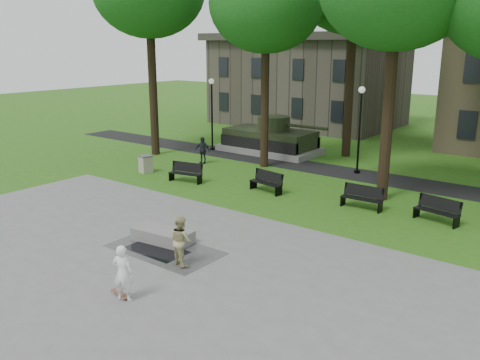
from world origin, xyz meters
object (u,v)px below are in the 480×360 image
at_px(skateboarder, 123,273).
at_px(park_bench_0, 186,172).
at_px(trash_bin, 146,164).
at_px(friend_watching, 181,241).
at_px(concrete_block, 163,235).

bearing_deg(skateboarder, park_bench_0, -76.39).
distance_m(skateboarder, trash_bin, 14.72).
relative_size(park_bench_0, trash_bin, 1.93).
height_order(skateboarder, friend_watching, same).
distance_m(skateboarder, park_bench_0, 12.63).
bearing_deg(skateboarder, friend_watching, -103.59).
distance_m(concrete_block, skateboarder, 4.42).
bearing_deg(concrete_block, trash_bin, 141.05).
bearing_deg(trash_bin, concrete_block, -38.95).
bearing_deg(concrete_block, park_bench_0, 127.48).
bearing_deg(skateboarder, trash_bin, -66.48).
xyz_separation_m(friend_watching, park_bench_0, (-6.94, 7.58, -0.31)).
height_order(skateboarder, park_bench_0, skateboarder).
bearing_deg(friend_watching, skateboarder, 113.23).
bearing_deg(skateboarder, concrete_block, -80.09).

